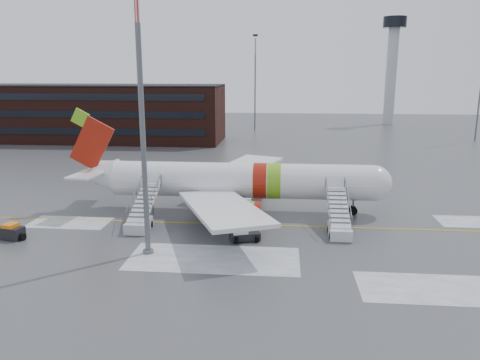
# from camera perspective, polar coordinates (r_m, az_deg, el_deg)

# --- Properties ---
(ground) EXTENTS (260.00, 260.00, 0.00)m
(ground) POSITION_cam_1_polar(r_m,az_deg,el_deg) (47.94, 5.69, -5.20)
(ground) COLOR #494C4F
(ground) RESTS_ON ground
(airliner) EXTENTS (35.03, 32.97, 11.18)m
(airliner) POSITION_cam_1_polar(r_m,az_deg,el_deg) (50.69, -0.86, -0.11)
(airliner) COLOR white
(airliner) RESTS_ON ground
(airstair_fwd) EXTENTS (2.05, 7.70, 3.48)m
(airstair_fwd) POSITION_cam_1_polar(r_m,az_deg,el_deg) (45.08, 11.97, -5.19)
(airstair_fwd) COLOR silver
(airstair_fwd) RESTS_ON ground
(airstair_aft) EXTENTS (2.05, 7.70, 3.48)m
(airstair_aft) POSITION_cam_1_polar(r_m,az_deg,el_deg) (46.78, -11.99, -4.52)
(airstair_aft) COLOR #B7BABF
(airstair_aft) RESTS_ON ground
(pushback_tug) EXTENTS (2.97, 2.57, 1.53)m
(pushback_tug) POSITION_cam_1_polar(r_m,az_deg,el_deg) (42.65, 0.36, -6.51)
(pushback_tug) COLOR black
(pushback_tug) RESTS_ON ground
(baggage_tractor) EXTENTS (2.93, 1.75, 1.46)m
(baggage_tractor) POSITION_cam_1_polar(r_m,az_deg,el_deg) (47.89, -26.11, -5.75)
(baggage_tractor) COLOR black
(baggage_tractor) RESTS_ON ground
(light_mast_near) EXTENTS (1.20, 1.20, 23.49)m
(light_mast_near) POSITION_cam_1_polar(r_m,az_deg,el_deg) (38.05, -11.92, 8.65)
(light_mast_near) COLOR #595B60
(light_mast_near) RESTS_ON ground
(terminal_building) EXTENTS (62.00, 16.11, 12.30)m
(terminal_building) POSITION_cam_1_polar(r_m,az_deg,el_deg) (110.26, -18.71, 7.81)
(terminal_building) COLOR #3F1E16
(terminal_building) RESTS_ON ground
(control_tower) EXTENTS (6.40, 6.40, 30.00)m
(control_tower) POSITION_cam_1_polar(r_m,az_deg,el_deg) (143.88, 18.07, 13.94)
(control_tower) COLOR #B2B5BA
(control_tower) RESTS_ON ground
(light_mast_far_n) EXTENTS (1.20, 1.20, 24.25)m
(light_mast_far_n) POSITION_cam_1_polar(r_m,az_deg,el_deg) (123.77, 1.86, 12.52)
(light_mast_far_n) COLOR #595B60
(light_mast_far_n) RESTS_ON ground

